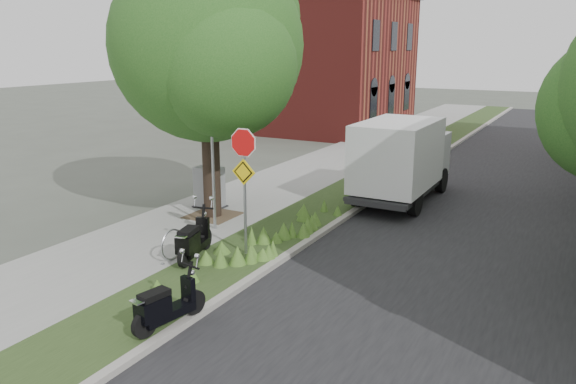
{
  "coord_description": "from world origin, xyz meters",
  "views": [
    {
      "loc": [
        5.74,
        -10.27,
        5.05
      ],
      "look_at": [
        -1.18,
        2.36,
        1.3
      ],
      "focal_mm": 35.0,
      "sensor_mm": 36.0,
      "label": 1
    }
  ],
  "objects_px": {
    "scooter_near": "(192,244)",
    "box_truck": "(402,157)",
    "utility_cabinet": "(209,188)",
    "sign_assembly": "(244,165)",
    "scooter_far": "(162,310)"
  },
  "relations": [
    {
      "from": "scooter_near",
      "to": "box_truck",
      "type": "bearing_deg",
      "value": 72.07
    },
    {
      "from": "scooter_near",
      "to": "box_truck",
      "type": "distance_m",
      "value": 8.35
    },
    {
      "from": "scooter_far",
      "to": "utility_cabinet",
      "type": "distance_m",
      "value": 7.92
    },
    {
      "from": "sign_assembly",
      "to": "utility_cabinet",
      "type": "height_order",
      "value": "sign_assembly"
    },
    {
      "from": "sign_assembly",
      "to": "utility_cabinet",
      "type": "relative_size",
      "value": 2.5
    },
    {
      "from": "scooter_near",
      "to": "box_truck",
      "type": "height_order",
      "value": "box_truck"
    },
    {
      "from": "scooter_far",
      "to": "utility_cabinet",
      "type": "bearing_deg",
      "value": 120.28
    },
    {
      "from": "sign_assembly",
      "to": "scooter_far",
      "type": "distance_m",
      "value": 4.39
    },
    {
      "from": "sign_assembly",
      "to": "utility_cabinet",
      "type": "distance_m",
      "value": 4.63
    },
    {
      "from": "scooter_near",
      "to": "utility_cabinet",
      "type": "height_order",
      "value": "utility_cabinet"
    },
    {
      "from": "box_truck",
      "to": "scooter_near",
      "type": "bearing_deg",
      "value": -107.93
    },
    {
      "from": "box_truck",
      "to": "utility_cabinet",
      "type": "height_order",
      "value": "box_truck"
    },
    {
      "from": "box_truck",
      "to": "utility_cabinet",
      "type": "bearing_deg",
      "value": -141.08
    },
    {
      "from": "sign_assembly",
      "to": "scooter_near",
      "type": "height_order",
      "value": "sign_assembly"
    },
    {
      "from": "sign_assembly",
      "to": "box_truck",
      "type": "relative_size",
      "value": 0.62
    }
  ]
}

